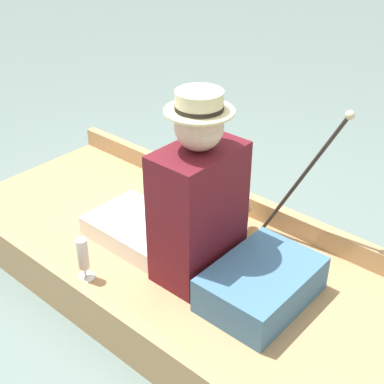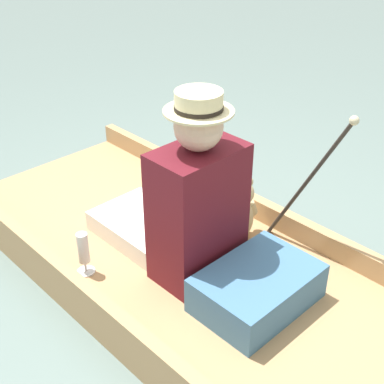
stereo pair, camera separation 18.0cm
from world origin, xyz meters
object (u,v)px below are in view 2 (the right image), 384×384
object	(u,v)px
wine_glass	(83,250)
walking_cane	(315,172)
teddy_bear	(240,211)
seated_person	(186,206)

from	to	relation	value
wine_glass	walking_cane	world-z (taller)	walking_cane
wine_glass	walking_cane	bearing A→B (deg)	-35.00
teddy_bear	wine_glass	distance (m)	0.83
teddy_bear	seated_person	bearing A→B (deg)	174.03
seated_person	walking_cane	world-z (taller)	seated_person
seated_person	teddy_bear	xyz separation A→B (m)	(0.36, -0.04, -0.17)
seated_person	walking_cane	xyz separation A→B (m)	(0.51, -0.36, 0.13)
seated_person	walking_cane	distance (m)	0.63
teddy_bear	walking_cane	size ratio (longest dim) A/B	0.44
wine_glass	seated_person	bearing A→B (deg)	-35.10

